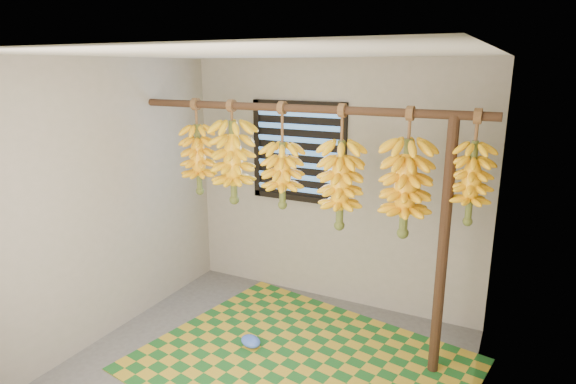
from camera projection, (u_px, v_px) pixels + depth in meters
The scene contains 16 objects.
floor at pixel (256, 378), 3.71m from camera, with size 3.00×3.00×0.01m, color #515151.
ceiling at pixel (250, 53), 3.10m from camera, with size 3.00×3.00×0.01m, color silver.
wall_back at pixel (332, 185), 4.70m from camera, with size 3.00×0.01×2.40m, color gray.
wall_left at pixel (100, 204), 4.05m from camera, with size 0.01×3.00×2.40m, color gray.
wall_right at pixel (480, 269), 2.75m from camera, with size 0.01×3.00×2.40m, color gray.
window at pixel (298, 152), 4.75m from camera, with size 1.00×0.04×1.00m.
hanging_pole at pixel (296, 108), 3.80m from camera, with size 0.06×0.06×3.00m, color #3E2517.
support_post at pixel (443, 252), 3.54m from camera, with size 0.08×0.08×2.00m, color #3E2517.
woven_mat at pixel (302, 364), 3.86m from camera, with size 2.47×1.97×0.01m, color #1B5D21.
plastic_bag at pixel (251, 341), 4.10m from camera, with size 0.20×0.15×0.08m, color #3E67E7.
banana_bunch_a at pixel (198, 159), 4.36m from camera, with size 0.32×0.32×0.86m.
banana_bunch_b at pixel (233, 162), 4.19m from camera, with size 0.37×0.37×0.90m.
banana_bunch_c at pixel (282, 175), 4.00m from camera, with size 0.34×0.34×0.88m.
banana_bunch_d at pixel (340, 185), 3.78m from camera, with size 0.34×0.34×0.99m.
banana_bunch_e at pixel (406, 188), 3.55m from camera, with size 0.37×0.37×0.97m.
banana_bunch_f at pixel (471, 183), 3.34m from camera, with size 0.28×0.28×0.81m.
Camera 1 is at (1.66, -2.77, 2.32)m, focal length 30.00 mm.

